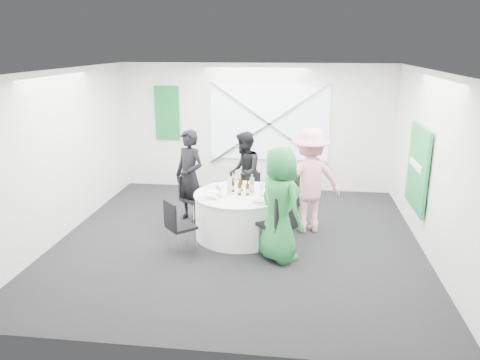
# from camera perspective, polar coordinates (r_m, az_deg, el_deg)

# --- Properties ---
(floor) EXTENTS (6.00, 6.00, 0.00)m
(floor) POSITION_cam_1_polar(r_m,az_deg,el_deg) (7.98, -0.18, -7.31)
(floor) COLOR black
(floor) RESTS_ON ground
(ceiling) EXTENTS (6.00, 6.00, 0.00)m
(ceiling) POSITION_cam_1_polar(r_m,az_deg,el_deg) (7.32, -0.20, 13.20)
(ceiling) COLOR white
(ceiling) RESTS_ON wall_back
(wall_back) EXTENTS (6.00, 0.00, 6.00)m
(wall_back) POSITION_cam_1_polar(r_m,az_deg,el_deg) (10.45, 1.94, 6.40)
(wall_back) COLOR silver
(wall_back) RESTS_ON floor
(wall_front) EXTENTS (6.00, 0.00, 6.00)m
(wall_front) POSITION_cam_1_polar(r_m,az_deg,el_deg) (4.71, -4.92, -6.20)
(wall_front) COLOR silver
(wall_front) RESTS_ON floor
(wall_left) EXTENTS (0.00, 6.00, 6.00)m
(wall_left) POSITION_cam_1_polar(r_m,az_deg,el_deg) (8.44, -20.85, 2.95)
(wall_left) COLOR silver
(wall_left) RESTS_ON floor
(wall_right) EXTENTS (0.00, 6.00, 6.00)m
(wall_right) POSITION_cam_1_polar(r_m,az_deg,el_deg) (7.75, 22.40, 1.64)
(wall_right) COLOR silver
(wall_right) RESTS_ON floor
(window_panel) EXTENTS (2.60, 0.03, 1.60)m
(window_panel) POSITION_cam_1_polar(r_m,az_deg,el_deg) (10.37, 3.59, 6.86)
(window_panel) COLOR silver
(window_panel) RESTS_ON wall_back
(window_brace_a) EXTENTS (2.63, 0.05, 1.84)m
(window_brace_a) POSITION_cam_1_polar(r_m,az_deg,el_deg) (10.33, 3.57, 6.83)
(window_brace_a) COLOR silver
(window_brace_a) RESTS_ON window_panel
(window_brace_b) EXTENTS (2.63, 0.05, 1.84)m
(window_brace_b) POSITION_cam_1_polar(r_m,az_deg,el_deg) (10.33, 3.57, 6.83)
(window_brace_b) COLOR silver
(window_brace_b) RESTS_ON window_panel
(green_banner) EXTENTS (0.55, 0.04, 1.20)m
(green_banner) POSITION_cam_1_polar(r_m,az_deg,el_deg) (10.72, -8.88, 8.09)
(green_banner) COLOR #15692C
(green_banner) RESTS_ON wall_back
(green_sign) EXTENTS (0.05, 1.20, 1.40)m
(green_sign) POSITION_cam_1_polar(r_m,az_deg,el_deg) (8.34, 20.84, 1.37)
(green_sign) COLOR #188539
(green_sign) RESTS_ON wall_right
(banquet_table) EXTENTS (1.56, 1.56, 0.76)m
(banquet_table) POSITION_cam_1_polar(r_m,az_deg,el_deg) (8.02, -0.00, -4.25)
(banquet_table) COLOR silver
(banquet_table) RESTS_ON floor
(chair_back) EXTENTS (0.40, 0.41, 0.83)m
(chair_back) POSITION_cam_1_polar(r_m,az_deg,el_deg) (8.96, 1.25, -1.34)
(chair_back) COLOR black
(chair_back) RESTS_ON floor
(chair_back_left) EXTENTS (0.53, 0.53, 0.85)m
(chair_back_left) POSITION_cam_1_polar(r_m,az_deg,el_deg) (8.79, -6.06, -1.71)
(chair_back_left) COLOR black
(chair_back_left) RESTS_ON floor
(chair_back_right) EXTENTS (0.61, 0.61, 0.98)m
(chair_back_right) POSITION_cam_1_polar(r_m,az_deg,el_deg) (8.43, 6.62, -1.92)
(chair_back_right) COLOR black
(chair_back_right) RESTS_ON floor
(chair_front_right) EXTENTS (0.66, 0.66, 1.03)m
(chair_front_right) POSITION_cam_1_polar(r_m,az_deg,el_deg) (7.17, 5.00, -4.92)
(chair_front_right) COLOR black
(chair_front_right) RESTS_ON floor
(chair_front_left) EXTENTS (0.56, 0.56, 0.87)m
(chair_front_left) POSITION_cam_1_polar(r_m,az_deg,el_deg) (7.39, -7.72, -5.21)
(chair_front_left) COLOR black
(chair_front_left) RESTS_ON floor
(person_man_back_left) EXTENTS (0.75, 0.67, 1.72)m
(person_man_back_left) POSITION_cam_1_polar(r_m,az_deg,el_deg) (8.61, -6.17, 0.46)
(person_man_back_left) COLOR black
(person_man_back_left) RESTS_ON floor
(person_man_back) EXTENTS (0.47, 0.80, 1.59)m
(person_man_back) POSITION_cam_1_polar(r_m,az_deg,el_deg) (9.07, 0.50, 0.95)
(person_man_back) COLOR black
(person_man_back) RESTS_ON floor
(person_woman_pink) EXTENTS (1.30, 0.90, 1.84)m
(person_woman_pink) POSITION_cam_1_polar(r_m,az_deg,el_deg) (8.17, 8.42, -0.07)
(person_woman_pink) COLOR pink
(person_woman_pink) RESTS_ON floor
(person_woman_green) EXTENTS (0.99, 1.02, 1.76)m
(person_woman_green) POSITION_cam_1_polar(r_m,az_deg,el_deg) (7.03, 4.87, -3.00)
(person_woman_green) COLOR #227C37
(person_woman_green) RESTS_ON floor
(plate_back) EXTENTS (0.27, 0.27, 0.01)m
(plate_back) POSITION_cam_1_polar(r_m,az_deg,el_deg) (8.36, 0.59, -0.59)
(plate_back) COLOR silver
(plate_back) RESTS_ON banquet_table
(plate_back_left) EXTENTS (0.26, 0.26, 0.01)m
(plate_back_left) POSITION_cam_1_polar(r_m,az_deg,el_deg) (8.27, -3.30, -0.81)
(plate_back_left) COLOR silver
(plate_back_left) RESTS_ON banquet_table
(plate_back_right) EXTENTS (0.26, 0.26, 0.04)m
(plate_back_right) POSITION_cam_1_polar(r_m,az_deg,el_deg) (8.04, 4.11, -1.25)
(plate_back_right) COLOR silver
(plate_back_right) RESTS_ON banquet_table
(plate_front_right) EXTENTS (0.26, 0.26, 0.04)m
(plate_front_right) POSITION_cam_1_polar(r_m,az_deg,el_deg) (7.44, 2.38, -2.69)
(plate_front_right) COLOR silver
(plate_front_right) RESTS_ON banquet_table
(plate_front_left) EXTENTS (0.26, 0.26, 0.01)m
(plate_front_left) POSITION_cam_1_polar(r_m,az_deg,el_deg) (7.67, -4.12, -2.20)
(plate_front_left) COLOR silver
(plate_front_left) RESTS_ON banquet_table
(napkin) EXTENTS (0.18, 0.13, 0.05)m
(napkin) POSITION_cam_1_polar(r_m,az_deg,el_deg) (7.63, -3.56, -2.04)
(napkin) COLOR silver
(napkin) RESTS_ON plate_front_left
(beer_bottle_a) EXTENTS (0.06, 0.06, 0.25)m
(beer_bottle_a) POSITION_cam_1_polar(r_m,az_deg,el_deg) (7.96, -0.87, -0.80)
(beer_bottle_a) COLOR #3A210A
(beer_bottle_a) RESTS_ON banquet_table
(beer_bottle_b) EXTENTS (0.06, 0.06, 0.26)m
(beer_bottle_b) POSITION_cam_1_polar(r_m,az_deg,el_deg) (8.00, 0.14, -0.67)
(beer_bottle_b) COLOR #3A210A
(beer_bottle_b) RESTS_ON banquet_table
(beer_bottle_c) EXTENTS (0.06, 0.06, 0.25)m
(beer_bottle_c) POSITION_cam_1_polar(r_m,az_deg,el_deg) (7.79, 0.93, -1.19)
(beer_bottle_c) COLOR #3A210A
(beer_bottle_c) RESTS_ON banquet_table
(beer_bottle_d) EXTENTS (0.06, 0.06, 0.28)m
(beer_bottle_d) POSITION_cam_1_polar(r_m,az_deg,el_deg) (7.79, -0.05, -1.10)
(beer_bottle_d) COLOR #3A210A
(beer_bottle_d) RESTS_ON banquet_table
(green_water_bottle) EXTENTS (0.08, 0.08, 0.32)m
(green_water_bottle) POSITION_cam_1_polar(r_m,az_deg,el_deg) (7.91, 1.47, -0.66)
(green_water_bottle) COLOR green
(green_water_bottle) RESTS_ON banquet_table
(clear_water_bottle) EXTENTS (0.08, 0.08, 0.31)m
(clear_water_bottle) POSITION_cam_1_polar(r_m,az_deg,el_deg) (7.79, -1.31, -0.99)
(clear_water_bottle) COLOR silver
(clear_water_bottle) RESTS_ON banquet_table
(wine_glass_a) EXTENTS (0.07, 0.07, 0.17)m
(wine_glass_a) POSITION_cam_1_polar(r_m,az_deg,el_deg) (7.89, 2.63, -0.74)
(wine_glass_a) COLOR white
(wine_glass_a) RESTS_ON banquet_table
(wine_glass_b) EXTENTS (0.07, 0.07, 0.17)m
(wine_glass_b) POSITION_cam_1_polar(r_m,az_deg,el_deg) (7.81, -2.79, -0.93)
(wine_glass_b) COLOR white
(wine_glass_b) RESTS_ON banquet_table
(wine_glass_c) EXTENTS (0.07, 0.07, 0.17)m
(wine_glass_c) POSITION_cam_1_polar(r_m,az_deg,el_deg) (8.20, -0.45, -0.07)
(wine_glass_c) COLOR white
(wine_glass_c) RESTS_ON banquet_table
(wine_glass_d) EXTENTS (0.07, 0.07, 0.17)m
(wine_glass_d) POSITION_cam_1_polar(r_m,az_deg,el_deg) (7.75, 2.62, -1.08)
(wine_glass_d) COLOR white
(wine_glass_d) RESTS_ON banquet_table
(wine_glass_e) EXTENTS (0.07, 0.07, 0.17)m
(wine_glass_e) POSITION_cam_1_polar(r_m,az_deg,el_deg) (7.71, -2.47, -1.16)
(wine_glass_e) COLOR white
(wine_glass_e) RESTS_ON banquet_table
(fork_a) EXTENTS (0.15, 0.02, 0.01)m
(fork_a) POSITION_cam_1_polar(r_m,az_deg,el_deg) (8.41, 1.40, -0.52)
(fork_a) COLOR silver
(fork_a) RESTS_ON banquet_table
(knife_a) EXTENTS (0.15, 0.02, 0.01)m
(knife_a) POSITION_cam_1_polar(r_m,az_deg,el_deg) (8.43, -0.83, -0.47)
(knife_a) COLOR silver
(knife_a) RESTS_ON banquet_table
(fork_b) EXTENTS (0.09, 0.13, 0.01)m
(fork_b) POSITION_cam_1_polar(r_m,az_deg,el_deg) (8.00, 4.08, -1.45)
(fork_b) COLOR silver
(fork_b) RESTS_ON banquet_table
(knife_b) EXTENTS (0.10, 0.13, 0.01)m
(knife_b) POSITION_cam_1_polar(r_m,az_deg,el_deg) (8.29, 2.78, -0.77)
(knife_b) COLOR silver
(knife_b) RESTS_ON banquet_table
(fork_c) EXTENTS (0.11, 0.12, 0.01)m
(fork_c) POSITION_cam_1_polar(r_m,az_deg,el_deg) (7.40, 1.86, -2.90)
(fork_c) COLOR silver
(fork_c) RESTS_ON banquet_table
(knife_c) EXTENTS (0.11, 0.12, 0.01)m
(knife_c) POSITION_cam_1_polar(r_m,az_deg,el_deg) (7.62, 3.70, -2.35)
(knife_c) COLOR silver
(knife_c) RESTS_ON banquet_table
(fork_d) EXTENTS (0.10, 0.13, 0.01)m
(fork_d) POSITION_cam_1_polar(r_m,az_deg,el_deg) (7.81, -4.16, -1.89)
(fork_d) COLOR silver
(fork_d) RESTS_ON banquet_table
(knife_d) EXTENTS (0.11, 0.12, 0.01)m
(knife_d) POSITION_cam_1_polar(r_m,az_deg,el_deg) (7.47, -2.76, -2.71)
(knife_d) COLOR silver
(knife_d) RESTS_ON banquet_table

